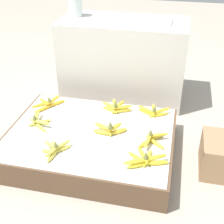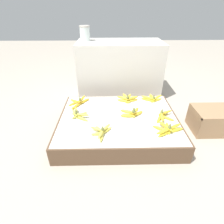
{
  "view_description": "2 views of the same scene",
  "coord_description": "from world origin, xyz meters",
  "views": [
    {
      "loc": [
        0.52,
        -1.65,
        1.4
      ],
      "look_at": [
        0.12,
        0.13,
        0.27
      ],
      "focal_mm": 50.0,
      "sensor_mm": 36.0,
      "label": 1
    },
    {
      "loc": [
        -0.09,
        -1.39,
        1.1
      ],
      "look_at": [
        -0.06,
        0.04,
        0.21
      ],
      "focal_mm": 28.0,
      "sensor_mm": 36.0,
      "label": 2
    }
  ],
  "objects": [
    {
      "name": "glass_jar",
      "position": [
        -0.37,
        0.91,
        0.78
      ],
      "size": [
        0.13,
        0.13,
        0.17
      ],
      "color": "silver",
      "rests_on": "back_vendor_table"
    },
    {
      "name": "banana_bunch_middle_left",
      "position": [
        -0.38,
        0.01,
        0.2
      ],
      "size": [
        0.19,
        0.22,
        0.09
      ],
      "color": "gold",
      "rests_on": "display_platform"
    },
    {
      "name": "banana_bunch_back_midright",
      "position": [
        0.11,
        0.31,
        0.2
      ],
      "size": [
        0.25,
        0.17,
        0.1
      ],
      "color": "gold",
      "rests_on": "display_platform"
    },
    {
      "name": "wooden_crate",
      "position": [
        0.92,
        0.01,
        0.12
      ],
      "size": [
        0.37,
        0.3,
        0.23
      ],
      "color": "#997551",
      "rests_on": "ground_plane"
    },
    {
      "name": "ground_plane",
      "position": [
        0.0,
        0.0,
        0.0
      ],
      "size": [
        10.0,
        10.0,
        0.0
      ],
      "primitive_type": "plane",
      "color": "#A89E8E"
    },
    {
      "name": "display_platform",
      "position": [
        0.0,
        0.0,
        0.09
      ],
      "size": [
        1.12,
        0.87,
        0.17
      ],
      "color": "brown",
      "rests_on": "ground_plane"
    },
    {
      "name": "banana_bunch_back_right",
      "position": [
        0.39,
        0.32,
        0.2
      ],
      "size": [
        0.25,
        0.17,
        0.09
      ],
      "color": "yellow",
      "rests_on": "display_platform"
    },
    {
      "name": "banana_bunch_front_right",
      "position": [
        0.4,
        -0.24,
        0.2
      ],
      "size": [
        0.27,
        0.21,
        0.1
      ],
      "color": "yellow",
      "rests_on": "display_platform"
    },
    {
      "name": "banana_bunch_back_left",
      "position": [
        -0.41,
        0.26,
        0.2
      ],
      "size": [
        0.22,
        0.26,
        0.1
      ],
      "color": "gold",
      "rests_on": "display_platform"
    },
    {
      "name": "banana_bunch_middle_midright",
      "position": [
        0.13,
        0.01,
        0.21
      ],
      "size": [
        0.24,
        0.13,
        0.12
      ],
      "color": "gold",
      "rests_on": "display_platform"
    },
    {
      "name": "back_vendor_table",
      "position": [
        0.06,
        0.87,
        0.35
      ],
      "size": [
        1.06,
        0.51,
        0.7
      ],
      "color": "beige",
      "rests_on": "ground_plane"
    },
    {
      "name": "foam_tray_white",
      "position": [
        0.34,
        0.89,
        0.71
      ],
      "size": [
        0.21,
        0.21,
        0.02
      ],
      "color": "white",
      "rests_on": "back_vendor_table"
    },
    {
      "name": "banana_bunch_front_midleft",
      "position": [
        -0.15,
        -0.25,
        0.2
      ],
      "size": [
        0.18,
        0.21,
        0.09
      ],
      "color": "#DBCC4C",
      "rests_on": "display_platform"
    },
    {
      "name": "banana_bunch_middle_right",
      "position": [
        0.42,
        -0.03,
        0.2
      ],
      "size": [
        0.19,
        0.21,
        0.09
      ],
      "color": "gold",
      "rests_on": "display_platform"
    }
  ]
}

